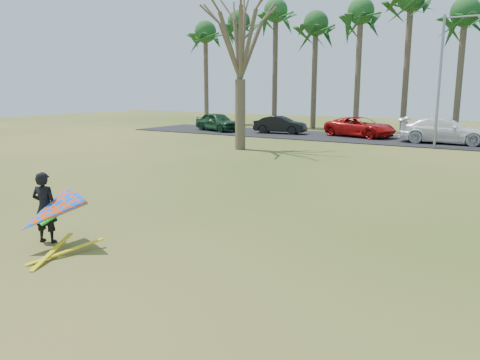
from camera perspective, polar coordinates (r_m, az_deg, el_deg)
The scene contains 16 objects.
ground at distance 12.12m, azimuth -5.00°, elevation -6.68°, with size 100.00×100.00×0.00m, color #264C10.
parking_strip at distance 35.12m, azimuth 20.17°, elevation 4.49°, with size 46.00×7.00×0.06m, color black.
palm_0 at distance 49.85m, azimuth -4.23°, elevation 17.44°, with size 4.84×4.84×10.84m.
palm_1 at distance 47.72m, azimuth -0.13°, elevation 18.57°, with size 4.84×4.84×11.54m.
palm_2 at distance 45.85m, azimuth 4.38°, elevation 19.70°, with size 4.84×4.84×12.24m.
palm_3 at distance 43.98m, azimuth 9.23°, elevation 18.17°, with size 4.84×4.84×10.84m.
palm_4 at distance 42.70m, azimuth 14.51°, elevation 19.11°, with size 4.84×4.84×11.54m.
palm_5 at distance 41.77m, azimuth 20.13°, elevation 19.93°, with size 4.84×4.84×12.24m.
palm_6 at distance 40.90m, azimuth 25.76°, elevation 17.79°, with size 4.84×4.84×10.84m.
bare_tree_left at distance 28.64m, azimuth 0.02°, elevation 17.61°, with size 6.60×6.60×9.70m.
streetlight at distance 31.60m, azimuth 23.49°, elevation 11.65°, with size 2.28×0.18×8.00m.
car_0 at distance 40.53m, azimuth -2.76°, elevation 7.11°, with size 1.84×4.58×1.56m, color #173920.
car_1 at distance 38.28m, azimuth 4.94°, elevation 6.72°, with size 1.47×4.22×1.39m, color black.
car_2 at distance 36.63m, azimuth 14.44°, elevation 6.29°, with size 2.47×5.36×1.49m, color #AE0E0D.
car_3 at distance 34.07m, azimuth 23.72°, elevation 5.51°, with size 2.35×5.77×1.68m, color white.
kite_flyer at distance 11.79m, azimuth -22.41°, elevation -3.71°, with size 2.13×2.39×2.02m.
Camera 1 is at (6.92, -9.23, 3.71)m, focal length 35.00 mm.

